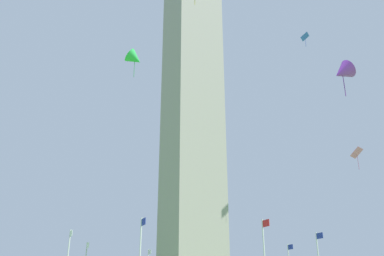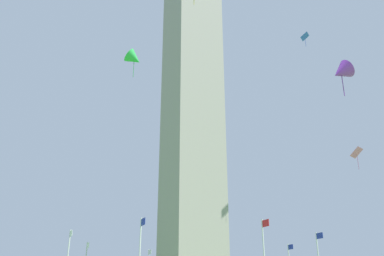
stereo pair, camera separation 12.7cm
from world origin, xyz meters
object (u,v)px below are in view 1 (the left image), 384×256
Objects in this scene: kite_pink_diamond at (357,153)px; kite_purple_delta at (342,72)px; obelisk_monument at (192,86)px; kite_green_delta at (135,59)px; kite_blue_diamond at (305,37)px.

kite_pink_diamond is 21.97m from kite_purple_delta.
obelisk_monument is at bearing -151.55° from kite_pink_diamond.
obelisk_monument is 24.99m from kite_pink_diamond.
kite_purple_delta is at bearing -49.32° from kite_pink_diamond.
kite_green_delta is (-0.22, -24.27, 4.77)m from kite_pink_diamond.
kite_blue_diamond is (-4.64, 23.78, 12.19)m from kite_green_delta.
kite_blue_diamond is (-19.12, 16.10, 18.88)m from kite_purple_delta.
kite_blue_diamond is at bearing 35.07° from obelisk_monument.
kite_green_delta is at bearing -78.97° from kite_blue_diamond.
kite_pink_diamond is at bearing 28.45° from obelisk_monument.
obelisk_monument is 24.82m from kite_green_delta.
obelisk_monument is at bearing 168.32° from kite_purple_delta.
kite_purple_delta is 1.25× the size of kite_blue_diamond.
kite_blue_diamond reaches higher than kite_purple_delta.
obelisk_monument is 16.62m from kite_blue_diamond.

